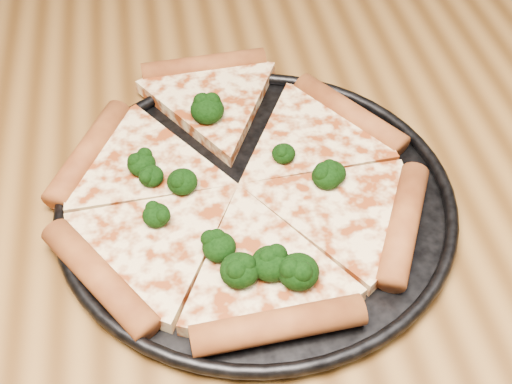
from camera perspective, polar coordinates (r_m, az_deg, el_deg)
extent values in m
cube|color=brown|center=(0.59, -2.16, -2.75)|extent=(1.20, 0.90, 0.04)
cube|color=brown|center=(1.27, 20.61, 2.71)|extent=(0.06, 0.06, 0.71)
cylinder|color=black|center=(0.57, 0.00, -0.89)|extent=(0.32, 0.32, 0.01)
torus|color=black|center=(0.57, 0.00, -0.42)|extent=(0.33, 0.33, 0.01)
cylinder|color=#A25628|center=(0.64, 7.82, 6.52)|extent=(0.09, 0.12, 0.02)
cylinder|color=#A25628|center=(0.70, -4.36, 10.44)|extent=(0.12, 0.03, 0.02)
cylinder|color=#A25628|center=(0.61, -13.79, 3.25)|extent=(0.08, 0.12, 0.02)
cylinder|color=#A25628|center=(0.52, -12.98, -6.95)|extent=(0.09, 0.12, 0.02)
cylinder|color=#A25628|center=(0.48, 1.86, -11.06)|extent=(0.12, 0.03, 0.02)
cylinder|color=#A25628|center=(0.55, 12.22, -2.60)|extent=(0.08, 0.12, 0.02)
ellipsoid|color=black|center=(0.58, 2.32, 3.24)|extent=(0.02, 0.02, 0.02)
ellipsoid|color=black|center=(0.57, 5.95, 1.34)|extent=(0.03, 0.03, 0.02)
ellipsoid|color=black|center=(0.54, -8.33, -1.94)|extent=(0.02, 0.02, 0.02)
ellipsoid|color=black|center=(0.50, -1.37, -6.55)|extent=(0.03, 0.03, 0.02)
ellipsoid|color=black|center=(0.57, -8.75, 1.34)|extent=(0.02, 0.02, 0.02)
ellipsoid|color=black|center=(0.58, -9.54, 2.34)|extent=(0.02, 0.02, 0.02)
ellipsoid|color=black|center=(0.56, -6.18, 0.87)|extent=(0.03, 0.03, 0.02)
ellipsoid|color=black|center=(0.50, 1.24, -5.98)|extent=(0.03, 0.03, 0.02)
ellipsoid|color=black|center=(0.50, 3.57, -6.65)|extent=(0.03, 0.03, 0.02)
ellipsoid|color=black|center=(0.51, -3.10, -4.60)|extent=(0.03, 0.03, 0.02)
ellipsoid|color=black|center=(0.57, 6.31, 1.58)|extent=(0.02, 0.02, 0.02)
ellipsoid|color=black|center=(0.62, -4.09, 6.87)|extent=(0.03, 0.03, 0.02)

